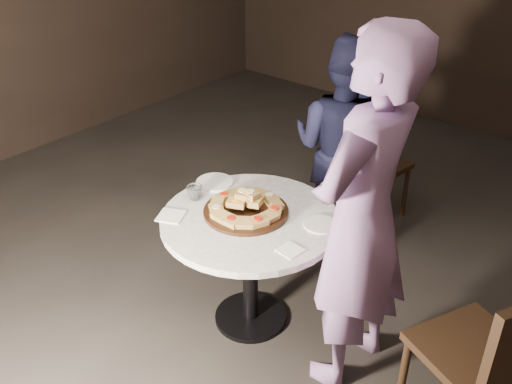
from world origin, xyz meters
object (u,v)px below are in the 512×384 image
at_px(focaccia_pile, 246,204).
at_px(diner_teal, 362,220).
at_px(table, 250,237).
at_px(chair_right, 495,355).
at_px(diner_navy, 343,148).
at_px(chair_far, 369,160).
at_px(serving_board, 246,211).
at_px(water_glass, 194,193).

height_order(focaccia_pile, diner_teal, diner_teal).
bearing_deg(table, focaccia_pile, 156.11).
distance_m(focaccia_pile, chair_right, 1.39).
height_order(diner_navy, diner_teal, diner_teal).
height_order(chair_far, chair_right, chair_right).
distance_m(serving_board, water_glass, 0.32).
xyz_separation_m(focaccia_pile, chair_right, (1.37, 0.00, -0.21)).
bearing_deg(water_glass, diner_teal, 7.15).
xyz_separation_m(serving_board, chair_right, (1.37, 0.01, -0.17)).
xyz_separation_m(focaccia_pile, chair_far, (-0.01, 1.37, -0.28)).
relative_size(serving_board, diner_teal, 0.25).
bearing_deg(chair_right, water_glass, -63.11).
bearing_deg(chair_right, chair_far, -110.41).
bearing_deg(chair_right, diner_navy, -100.74).
relative_size(table, diner_teal, 0.52).
bearing_deg(chair_far, serving_board, 100.30).
distance_m(chair_far, chair_right, 1.94).
distance_m(table, chair_far, 1.39).
relative_size(water_glass, diner_teal, 0.05).
distance_m(focaccia_pile, chair_far, 1.39).
height_order(water_glass, chair_right, chair_right).
distance_m(chair_right, diner_teal, 0.79).
bearing_deg(table, serving_board, 159.15).
height_order(water_glass, diner_teal, diner_teal).
bearing_deg(focaccia_pile, table, -23.89).
xyz_separation_m(chair_far, diner_navy, (0.01, -0.41, 0.25)).
distance_m(serving_board, chair_right, 1.38).
bearing_deg(focaccia_pile, diner_teal, 3.83).
relative_size(focaccia_pile, water_glass, 4.55).
relative_size(table, diner_navy, 0.64).
relative_size(serving_board, chair_far, 0.54).
bearing_deg(focaccia_pile, serving_board, -48.95).
bearing_deg(diner_teal, chair_right, 87.75).
bearing_deg(chair_far, water_glass, 88.00).
xyz_separation_m(chair_right, diner_teal, (-0.71, 0.04, 0.36)).
bearing_deg(serving_board, table, -20.85).
bearing_deg(focaccia_pile, chair_right, 0.13).
bearing_deg(chair_far, chair_right, 145.13).
distance_m(table, water_glass, 0.40).
relative_size(chair_right, diner_navy, 0.65).
relative_size(table, water_glass, 10.77).
distance_m(water_glass, diner_navy, 1.08).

